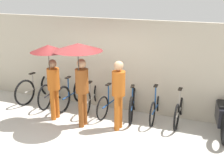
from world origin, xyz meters
TOP-DOWN VIEW (x-y plane):
  - ground_plane at (0.00, 0.00)m, footprint 30.00×30.00m
  - back_wall at (0.00, 2.15)m, footprint 13.37×0.12m
  - parked_bicycle_0 at (-2.17, 1.81)m, footprint 0.49×1.81m
  - parked_bicycle_1 at (-1.55, 1.73)m, footprint 0.44×1.79m
  - parked_bicycle_2 at (-0.93, 1.72)m, footprint 0.44×1.73m
  - parked_bicycle_3 at (-0.31, 1.81)m, footprint 0.45×1.81m
  - parked_bicycle_4 at (0.31, 1.74)m, footprint 0.44×1.70m
  - parked_bicycle_5 at (0.93, 1.74)m, footprint 0.57×1.69m
  - parked_bicycle_6 at (1.55, 1.83)m, footprint 0.44×1.63m
  - parked_bicycle_7 at (2.17, 1.82)m, footprint 0.44×1.68m
  - pedestrian_leading at (-0.93, 0.72)m, footprint 0.90×0.90m
  - pedestrian_center at (-0.04, 0.60)m, footprint 1.16×1.16m
  - pedestrian_trailing at (0.86, 0.86)m, footprint 0.32×0.32m
  - motorcycle at (3.20, 1.70)m, footprint 0.66×2.08m

SIDE VIEW (x-z plane):
  - ground_plane at x=0.00m, z-range 0.00..0.00m
  - parked_bicycle_4 at x=0.31m, z-range -0.19..0.89m
  - parked_bicycle_6 at x=1.55m, z-range -0.19..0.90m
  - parked_bicycle_7 at x=2.17m, z-range -0.16..0.89m
  - parked_bicycle_5 at x=0.93m, z-range -0.11..0.86m
  - parked_bicycle_3 at x=-0.31m, z-range -0.11..0.86m
  - parked_bicycle_1 at x=-1.55m, z-range -0.15..0.93m
  - parked_bicycle_2 at x=-0.93m, z-range -0.14..0.94m
  - parked_bicycle_0 at x=-2.17m, z-range -0.12..0.92m
  - motorcycle at x=3.20m, z-range -0.06..0.88m
  - pedestrian_trailing at x=0.86m, z-range 0.15..1.88m
  - back_wall at x=0.00m, z-range 0.00..2.55m
  - pedestrian_leading at x=-0.93m, z-range 0.53..2.54m
  - pedestrian_center at x=-0.04m, z-range 0.67..2.80m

